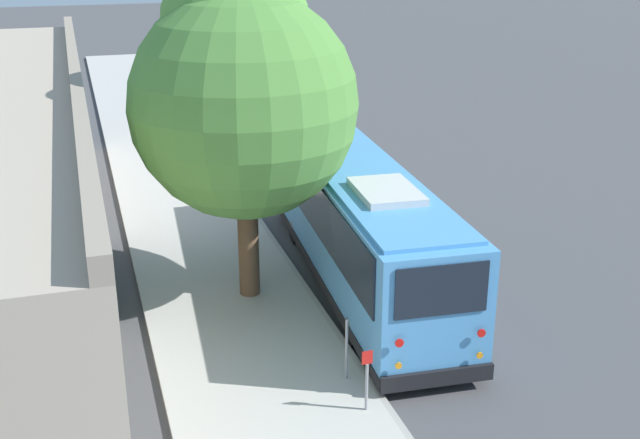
{
  "coord_description": "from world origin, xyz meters",
  "views": [
    {
      "loc": [
        -19.94,
        7.28,
        9.22
      ],
      "look_at": [
        0.31,
        0.99,
        1.3
      ],
      "focal_mm": 45.0,
      "sensor_mm": 36.0,
      "label": 1
    }
  ],
  "objects_px": {
    "parked_sedan_navy": "(241,146)",
    "parked_sedan_maroon": "(195,87)",
    "shuttle_bus": "(361,221)",
    "parked_sedan_black": "(179,65)",
    "fire_hydrant": "(234,193)",
    "sign_post_near": "(367,380)",
    "parked_sedan_white": "(215,112)",
    "sign_post_far": "(347,349)",
    "street_tree": "(242,88)"
  },
  "relations": [
    {
      "from": "parked_sedan_white",
      "to": "street_tree",
      "type": "bearing_deg",
      "value": 175.53
    },
    {
      "from": "sign_post_far",
      "to": "parked_sedan_white",
      "type": "bearing_deg",
      "value": -3.62
    },
    {
      "from": "parked_sedan_black",
      "to": "street_tree",
      "type": "relative_size",
      "value": 0.51
    },
    {
      "from": "parked_sedan_navy",
      "to": "street_tree",
      "type": "xyz_separation_m",
      "value": [
        -12.47,
        2.46,
        4.88
      ]
    },
    {
      "from": "parked_sedan_maroon",
      "to": "sign_post_near",
      "type": "relative_size",
      "value": 3.59
    },
    {
      "from": "sign_post_far",
      "to": "fire_hydrant",
      "type": "height_order",
      "value": "sign_post_far"
    },
    {
      "from": "parked_sedan_navy",
      "to": "parked_sedan_black",
      "type": "bearing_deg",
      "value": -5.79
    },
    {
      "from": "parked_sedan_maroon",
      "to": "parked_sedan_black",
      "type": "xyz_separation_m",
      "value": [
        7.54,
        -0.16,
        0.0
      ]
    },
    {
      "from": "sign_post_near",
      "to": "parked_sedan_black",
      "type": "bearing_deg",
      "value": -2.55
    },
    {
      "from": "parked_sedan_black",
      "to": "sign_post_near",
      "type": "distance_m",
      "value": 39.23
    },
    {
      "from": "parked_sedan_navy",
      "to": "parked_sedan_maroon",
      "type": "relative_size",
      "value": 0.96
    },
    {
      "from": "parked_sedan_white",
      "to": "parked_sedan_maroon",
      "type": "bearing_deg",
      "value": 2.48
    },
    {
      "from": "shuttle_bus",
      "to": "parked_sedan_navy",
      "type": "height_order",
      "value": "shuttle_bus"
    },
    {
      "from": "shuttle_bus",
      "to": "parked_sedan_maroon",
      "type": "bearing_deg",
      "value": 4.74
    },
    {
      "from": "sign_post_near",
      "to": "shuttle_bus",
      "type": "bearing_deg",
      "value": -18.85
    },
    {
      "from": "parked_sedan_maroon",
      "to": "parked_sedan_black",
      "type": "bearing_deg",
      "value": -2.98
    },
    {
      "from": "sign_post_near",
      "to": "sign_post_far",
      "type": "bearing_deg",
      "value": 0.0
    },
    {
      "from": "parked_sedan_black",
      "to": "sign_post_near",
      "type": "xyz_separation_m",
      "value": [
        -39.19,
        1.74,
        0.25
      ]
    },
    {
      "from": "parked_sedan_maroon",
      "to": "sign_post_far",
      "type": "xyz_separation_m",
      "value": [
        -30.44,
        1.58,
        0.27
      ]
    },
    {
      "from": "parked_sedan_white",
      "to": "fire_hydrant",
      "type": "bearing_deg",
      "value": 175.99
    },
    {
      "from": "parked_sedan_white",
      "to": "sign_post_far",
      "type": "height_order",
      "value": "sign_post_far"
    },
    {
      "from": "parked_sedan_navy",
      "to": "parked_sedan_black",
      "type": "relative_size",
      "value": 1.03
    },
    {
      "from": "street_tree",
      "to": "sign_post_near",
      "type": "xyz_separation_m",
      "value": [
        -6.03,
        -1.03,
        -4.64
      ]
    },
    {
      "from": "parked_sedan_white",
      "to": "sign_post_near",
      "type": "bearing_deg",
      "value": 179.7
    },
    {
      "from": "parked_sedan_white",
      "to": "sign_post_near",
      "type": "height_order",
      "value": "sign_post_near"
    },
    {
      "from": "fire_hydrant",
      "to": "shuttle_bus",
      "type": "bearing_deg",
      "value": -163.91
    },
    {
      "from": "parked_sedan_navy",
      "to": "shuttle_bus",
      "type": "bearing_deg",
      "value": 177.73
    },
    {
      "from": "shuttle_bus",
      "to": "parked_sedan_black",
      "type": "xyz_separation_m",
      "value": [
        33.33,
        0.26,
        -1.22
      ]
    },
    {
      "from": "parked_sedan_white",
      "to": "sign_post_far",
      "type": "bearing_deg",
      "value": 179.52
    },
    {
      "from": "parked_sedan_navy",
      "to": "sign_post_near",
      "type": "relative_size",
      "value": 3.43
    },
    {
      "from": "parked_sedan_navy",
      "to": "parked_sedan_white",
      "type": "distance_m",
      "value": 6.54
    },
    {
      "from": "sign_post_far",
      "to": "parked_sedan_maroon",
      "type": "bearing_deg",
      "value": -2.98
    },
    {
      "from": "street_tree",
      "to": "sign_post_near",
      "type": "distance_m",
      "value": 7.68
    },
    {
      "from": "street_tree",
      "to": "parked_sedan_maroon",
      "type": "bearing_deg",
      "value": -5.83
    },
    {
      "from": "shuttle_bus",
      "to": "fire_hydrant",
      "type": "distance_m",
      "value": 7.4
    },
    {
      "from": "parked_sedan_black",
      "to": "fire_hydrant",
      "type": "distance_m",
      "value": 26.38
    },
    {
      "from": "sign_post_far",
      "to": "shuttle_bus",
      "type": "bearing_deg",
      "value": -23.28
    },
    {
      "from": "parked_sedan_maroon",
      "to": "fire_hydrant",
      "type": "height_order",
      "value": "parked_sedan_maroon"
    },
    {
      "from": "sign_post_near",
      "to": "fire_hydrant",
      "type": "height_order",
      "value": "sign_post_near"
    },
    {
      "from": "shuttle_bus",
      "to": "sign_post_near",
      "type": "relative_size",
      "value": 8.85
    },
    {
      "from": "shuttle_bus",
      "to": "sign_post_near",
      "type": "distance_m",
      "value": 6.28
    },
    {
      "from": "parked_sedan_navy",
      "to": "fire_hydrant",
      "type": "xyz_separation_m",
      "value": [
        -5.63,
        1.44,
        -0.04
      ]
    },
    {
      "from": "shuttle_bus",
      "to": "street_tree",
      "type": "height_order",
      "value": "street_tree"
    },
    {
      "from": "shuttle_bus",
      "to": "fire_hydrant",
      "type": "relative_size",
      "value": 14.33
    },
    {
      "from": "sign_post_far",
      "to": "fire_hydrant",
      "type": "relative_size",
      "value": 1.72
    },
    {
      "from": "parked_sedan_maroon",
      "to": "street_tree",
      "type": "height_order",
      "value": "street_tree"
    },
    {
      "from": "parked_sedan_black",
      "to": "sign_post_far",
      "type": "xyz_separation_m",
      "value": [
        -37.98,
        1.74,
        0.26
      ]
    },
    {
      "from": "parked_sedan_white",
      "to": "sign_post_far",
      "type": "xyz_separation_m",
      "value": [
        -23.82,
        1.51,
        0.25
      ]
    },
    {
      "from": "parked_sedan_maroon",
      "to": "sign_post_near",
      "type": "distance_m",
      "value": 31.7
    },
    {
      "from": "parked_sedan_white",
      "to": "parked_sedan_black",
      "type": "distance_m",
      "value": 14.16
    }
  ]
}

